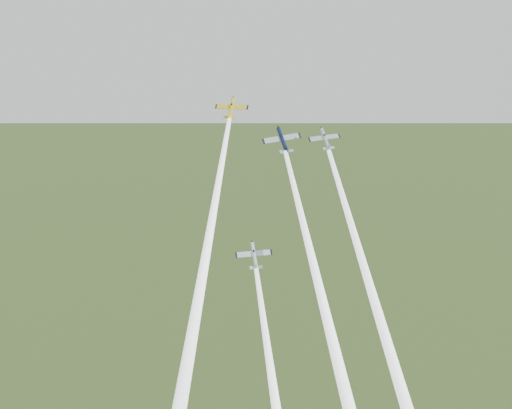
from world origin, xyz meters
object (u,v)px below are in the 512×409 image
(plane_navy, at_px, (283,140))
(plane_silver_right, at_px, (325,139))
(plane_silver_low, at_px, (254,256))
(plane_yellow, at_px, (231,108))

(plane_navy, xyz_separation_m, plane_silver_right, (9.59, -3.67, 1.05))
(plane_silver_low, bearing_deg, plane_yellow, 96.69)
(plane_silver_right, bearing_deg, plane_navy, 134.46)
(plane_silver_low, bearing_deg, plane_navy, 51.46)
(plane_yellow, height_order, plane_navy, plane_yellow)
(plane_yellow, relative_size, plane_navy, 0.87)
(plane_yellow, relative_size, plane_silver_low, 0.96)
(plane_navy, relative_size, plane_silver_right, 1.25)
(plane_navy, bearing_deg, plane_yellow, 138.77)
(plane_navy, distance_m, plane_silver_right, 10.32)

